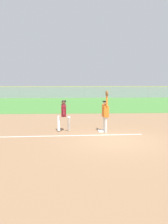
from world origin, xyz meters
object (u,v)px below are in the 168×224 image
object	(u,v)px
parked_car_green	(45,92)
parked_car_red	(80,92)
parked_car_black	(9,93)
parked_car_white	(151,92)
runner	(64,113)
first_base	(102,131)
baseball	(108,93)
parked_car_tan	(115,92)
fielder	(105,112)

from	to	relation	value
parked_car_green	parked_car_red	size ratio (longest dim) A/B	0.98
parked_car_black	parked_car_white	world-z (taller)	same
parked_car_red	runner	bearing A→B (deg)	-99.76
parked_car_white	parked_car_red	bearing A→B (deg)	173.66
first_base	runner	world-z (taller)	runner
baseball	parked_car_red	distance (m)	29.60
first_base	parked_car_red	size ratio (longest dim) A/B	0.08
baseball	parked_car_tan	distance (m)	29.37
parked_car_red	parked_car_tan	distance (m)	6.16
parked_car_black	parked_car_green	size ratio (longest dim) A/B	1.00
fielder	parked_car_black	size ratio (longest dim) A/B	0.51
baseball	parked_car_green	world-z (taller)	baseball
parked_car_black	parked_car_tan	distance (m)	18.60
first_base	parked_car_black	distance (m)	31.36
fielder	parked_car_tan	xyz separation A→B (m)	(5.76, 28.75, -0.45)
first_base	parked_car_red	bearing A→B (deg)	90.36
parked_car_black	parked_car_white	size ratio (longest dim) A/B	0.99
parked_car_white	parked_car_tan	bearing A→B (deg)	178.49
fielder	parked_car_red	xyz separation A→B (m)	(-0.35, 29.53, -0.45)
first_base	parked_car_green	bearing A→B (deg)	102.62
parked_car_green	parked_car_black	bearing A→B (deg)	178.65
baseball	parked_car_white	distance (m)	31.65
first_base	parked_car_black	size ratio (longest dim) A/B	0.08
fielder	baseball	distance (m)	1.00
parked_car_black	parked_car_tan	size ratio (longest dim) A/B	1.02
parked_car_black	parked_car_white	bearing A→B (deg)	3.74
baseball	parked_car_green	size ratio (longest dim) A/B	0.02
fielder	parked_car_red	bearing A→B (deg)	-99.01
first_base	parked_car_tan	bearing A→B (deg)	78.29
parked_car_black	parked_car_green	xyz separation A→B (m)	(6.21, 0.22, 0.00)
parked_car_green	parked_car_tan	xyz separation A→B (m)	(12.40, -0.29, 0.00)
first_base	baseball	world-z (taller)	baseball
baseball	parked_car_white	bearing A→B (deg)	67.10
first_base	parked_car_tan	xyz separation A→B (m)	(5.93, 28.60, 0.63)
runner	parked_car_red	distance (m)	29.18
parked_car_tan	parked_car_green	bearing A→B (deg)	179.13
parked_car_red	parked_car_tan	bearing A→B (deg)	-13.23
first_base	parked_car_white	size ratio (longest dim) A/B	0.08
parked_car_red	first_base	bearing A→B (deg)	-95.68
first_base	fielder	bearing A→B (deg)	-42.58
baseball	fielder	bearing A→B (deg)	162.48
first_base	parked_car_green	xyz separation A→B (m)	(-6.47, 28.89, 0.63)
fielder	parked_car_white	xyz separation A→B (m)	(12.42, 29.09, -0.45)
parked_car_green	parked_car_red	world-z (taller)	same
first_base	fielder	size ratio (longest dim) A/B	0.17
parked_car_red	parked_car_tan	world-z (taller)	same
baseball	parked_car_black	size ratio (longest dim) A/B	0.02
fielder	parked_car_white	world-z (taller)	fielder
parked_car_white	parked_car_green	bearing A→B (deg)	175.74
parked_car_green	parked_car_red	xyz separation A→B (m)	(6.29, 0.48, 0.00)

